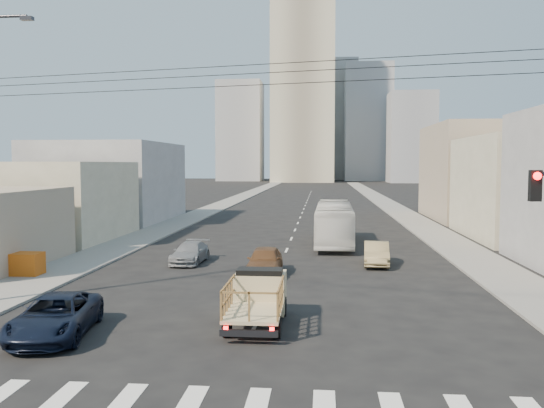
# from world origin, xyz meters

# --- Properties ---
(ground) EXTENTS (420.00, 420.00, 0.00)m
(ground) POSITION_xyz_m (0.00, 0.00, 0.00)
(ground) COLOR black
(ground) RESTS_ON ground
(sidewalk_left) EXTENTS (3.50, 180.00, 0.12)m
(sidewalk_left) POSITION_xyz_m (-11.75, 70.00, 0.06)
(sidewalk_left) COLOR gray
(sidewalk_left) RESTS_ON ground
(sidewalk_right) EXTENTS (3.50, 180.00, 0.12)m
(sidewalk_right) POSITION_xyz_m (11.75, 70.00, 0.06)
(sidewalk_right) COLOR gray
(sidewalk_right) RESTS_ON ground
(lane_dashes) EXTENTS (0.15, 104.00, 0.01)m
(lane_dashes) POSITION_xyz_m (0.00, 53.00, 0.01)
(lane_dashes) COLOR silver
(lane_dashes) RESTS_ON ground
(flatbed_pickup) EXTENTS (1.95, 4.41, 1.90)m
(flatbed_pickup) POSITION_xyz_m (0.06, 1.85, 1.09)
(flatbed_pickup) COLOR tan
(flatbed_pickup) RESTS_ON ground
(navy_pickup) EXTENTS (2.99, 5.23, 1.38)m
(navy_pickup) POSITION_xyz_m (-6.61, -0.17, 0.69)
(navy_pickup) COLOR black
(navy_pickup) RESTS_ON ground
(city_bus) EXTENTS (2.78, 11.16, 3.10)m
(city_bus) POSITION_xyz_m (3.27, 23.22, 1.55)
(city_bus) COLOR silver
(city_bus) RESTS_ON ground
(sedan_brown) EXTENTS (1.75, 4.33, 1.47)m
(sedan_brown) POSITION_xyz_m (-0.62, 11.36, 0.74)
(sedan_brown) COLOR brown
(sedan_brown) RESTS_ON ground
(sedan_tan) EXTENTS (1.68, 4.11, 1.33)m
(sedan_tan) POSITION_xyz_m (5.55, 14.77, 0.66)
(sedan_tan) COLOR #9A865A
(sedan_tan) RESTS_ON ground
(sedan_grey) EXTENTS (1.83, 4.22, 1.21)m
(sedan_grey) POSITION_xyz_m (-5.39, 14.52, 0.60)
(sedan_grey) COLOR gray
(sedan_grey) RESTS_ON ground
(overhead_wires) EXTENTS (23.01, 5.02, 0.72)m
(overhead_wires) POSITION_xyz_m (0.00, 1.50, 8.97)
(overhead_wires) COLOR black
(overhead_wires) RESTS_ON ground
(crate_stack) EXTENTS (1.80, 1.20, 1.14)m
(crate_stack) POSITION_xyz_m (-13.00, 9.60, 0.69)
(crate_stack) COLOR #BA5311
(crate_stack) RESTS_ON sidewalk_left
(bldg_right_mid) EXTENTS (11.00, 14.00, 8.00)m
(bldg_right_mid) POSITION_xyz_m (19.50, 28.00, 4.00)
(bldg_right_mid) COLOR #B1AA8F
(bldg_right_mid) RESTS_ON ground
(bldg_right_far) EXTENTS (12.00, 16.00, 10.00)m
(bldg_right_far) POSITION_xyz_m (20.00, 44.00, 5.00)
(bldg_right_far) COLOR tan
(bldg_right_far) RESTS_ON ground
(bldg_left_mid) EXTENTS (11.00, 12.00, 6.00)m
(bldg_left_mid) POSITION_xyz_m (-19.00, 24.00, 3.00)
(bldg_left_mid) COLOR #B1AA8F
(bldg_left_mid) RESTS_ON ground
(bldg_left_far) EXTENTS (12.00, 16.00, 8.00)m
(bldg_left_far) POSITION_xyz_m (-19.50, 39.00, 4.00)
(bldg_left_far) COLOR gray
(bldg_left_far) RESTS_ON ground
(high_rise_tower) EXTENTS (20.00, 20.00, 60.00)m
(high_rise_tower) POSITION_xyz_m (-4.00, 170.00, 30.00)
(high_rise_tower) COLOR gray
(high_rise_tower) RESTS_ON ground
(midrise_ne) EXTENTS (16.00, 16.00, 40.00)m
(midrise_ne) POSITION_xyz_m (18.00, 185.00, 20.00)
(midrise_ne) COLOR #999BA1
(midrise_ne) RESTS_ON ground
(midrise_nw) EXTENTS (15.00, 15.00, 34.00)m
(midrise_nw) POSITION_xyz_m (-26.00, 180.00, 17.00)
(midrise_nw) COLOR #999BA1
(midrise_nw) RESTS_ON ground
(midrise_back) EXTENTS (18.00, 18.00, 44.00)m
(midrise_back) POSITION_xyz_m (6.00, 200.00, 22.00)
(midrise_back) COLOR gray
(midrise_back) RESTS_ON ground
(midrise_east) EXTENTS (14.00, 14.00, 28.00)m
(midrise_east) POSITION_xyz_m (30.00, 165.00, 14.00)
(midrise_east) COLOR #999BA1
(midrise_east) RESTS_ON ground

